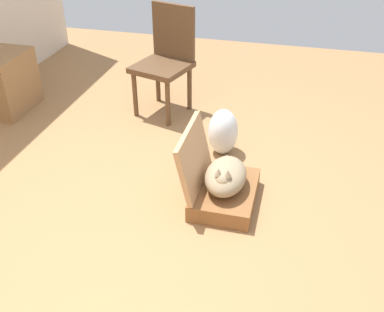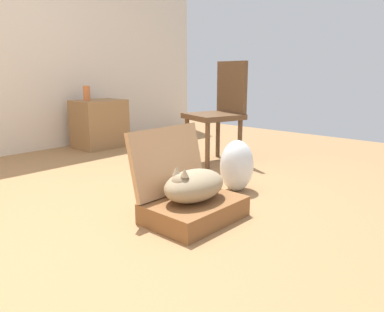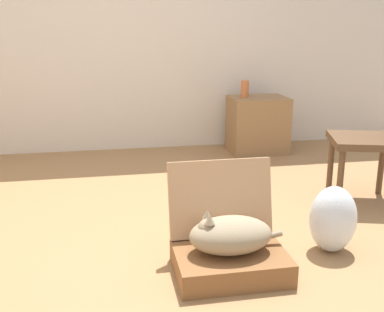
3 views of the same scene
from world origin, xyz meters
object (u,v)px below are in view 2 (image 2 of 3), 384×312
object	(u,v)px
plastic_bag_white	(237,166)
vase_tall	(87,93)
side_table	(100,124)
suitcase_base	(194,210)
cat	(194,185)
chair	(220,109)

from	to	relation	value
plastic_bag_white	vase_tall	distance (m)	2.23
side_table	suitcase_base	bearing A→B (deg)	-111.41
cat	suitcase_base	bearing A→B (deg)	-3.00
cat	chair	bearing A→B (deg)	32.05
cat	chair	world-z (taller)	chair
plastic_bag_white	chair	size ratio (longest dim) A/B	0.40
cat	plastic_bag_white	world-z (taller)	plastic_bag_white
cat	plastic_bag_white	size ratio (longest dim) A/B	1.32
chair	cat	bearing A→B (deg)	-41.47
plastic_bag_white	side_table	xyz separation A→B (m)	(0.27, 2.17, 0.08)
plastic_bag_white	suitcase_base	bearing A→B (deg)	-167.46
suitcase_base	chair	world-z (taller)	chair
suitcase_base	chair	bearing A→B (deg)	32.20
suitcase_base	side_table	bearing A→B (deg)	68.59
cat	vase_tall	bearing A→B (deg)	71.58
side_table	vase_tall	size ratio (longest dim) A/B	3.37
plastic_bag_white	side_table	distance (m)	2.19
side_table	chair	distance (m)	1.57
cat	side_table	bearing A→B (deg)	68.44
suitcase_base	plastic_bag_white	world-z (taller)	plastic_bag_white
cat	side_table	size ratio (longest dim) A/B	0.91
suitcase_base	vase_tall	size ratio (longest dim) A/B	3.45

